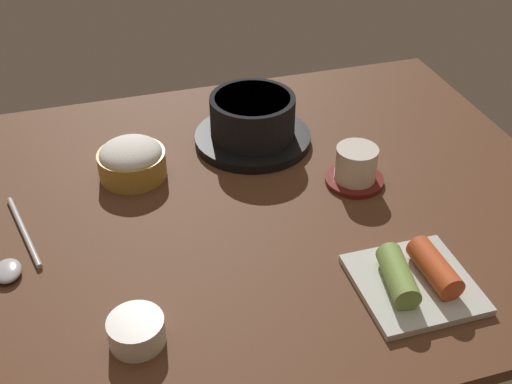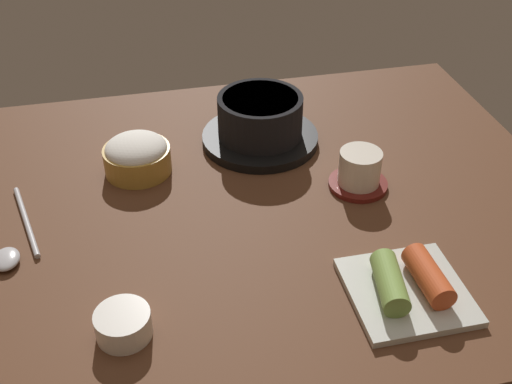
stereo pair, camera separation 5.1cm
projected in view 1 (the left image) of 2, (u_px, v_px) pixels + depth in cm
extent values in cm
cube|color=#56331E|center=(239.00, 208.00, 95.57)|extent=(100.00, 76.00, 2.00)
cylinder|color=black|center=(253.00, 138.00, 108.20)|extent=(19.70, 19.70, 1.56)
cylinder|color=black|center=(253.00, 116.00, 105.65)|extent=(14.18, 14.18, 7.00)
cylinder|color=#D15619|center=(252.00, 99.00, 103.74)|extent=(12.47, 12.47, 0.60)
cylinder|color=#B78C38|center=(132.00, 164.00, 99.45)|extent=(10.59, 10.59, 4.18)
ellipsoid|color=white|center=(131.00, 153.00, 98.21)|extent=(9.75, 9.75, 3.71)
cylinder|color=maroon|center=(353.00, 179.00, 99.26)|extent=(9.12, 9.12, 0.80)
cylinder|color=silver|center=(355.00, 162.00, 97.42)|extent=(6.44, 6.44, 5.37)
cylinder|color=#C6D18C|center=(357.00, 149.00, 96.00)|extent=(5.48, 5.48, 0.40)
cube|color=silver|center=(414.00, 284.00, 80.59)|extent=(14.52, 14.52, 1.00)
cylinder|color=#7A9E47|center=(398.00, 275.00, 78.71)|extent=(4.86, 9.17, 3.37)
cylinder|color=#C64C23|center=(434.00, 267.00, 79.87)|extent=(3.52, 8.77, 3.37)
cylinder|color=white|center=(136.00, 331.00, 72.87)|extent=(6.62, 6.62, 3.33)
cylinder|color=#B73323|center=(135.00, 323.00, 72.06)|extent=(5.42, 5.42, 0.50)
cylinder|color=#B7B7BC|center=(24.00, 231.00, 89.10)|extent=(4.76, 16.52, 0.80)
ellipsoid|color=#B7B7BC|center=(7.00, 271.00, 82.17)|extent=(3.60, 4.68, 1.26)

